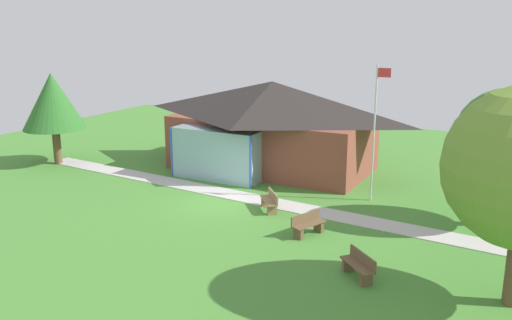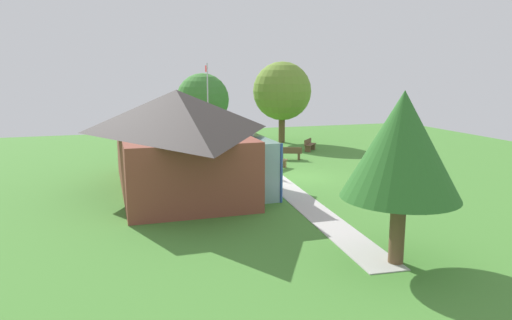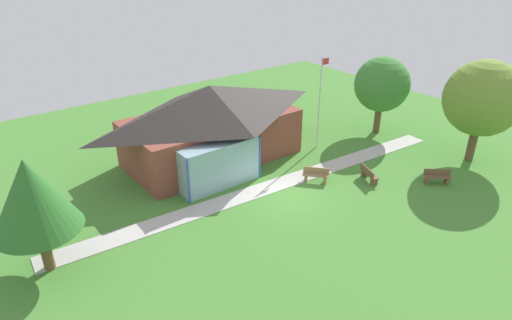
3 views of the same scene
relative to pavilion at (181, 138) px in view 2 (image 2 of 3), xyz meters
The scene contains 10 objects.
ground_plane 6.83m from the pavilion, 83.32° to the right, with size 44.00×44.00×0.00m, color #478433.
pavilion is the anchor object (origin of this frame).
footpath 5.70m from the pavilion, 81.70° to the right, with size 25.21×1.30×0.03m, color #BCB7B2.
flagpole 7.21m from the pavilion, 22.49° to the right, with size 0.64×0.08×6.18m.
bench_lawn_far_right 13.74m from the pavilion, 51.17° to the right, with size 1.42×1.32×0.84m.
bench_rear_near_path 7.22m from the pavilion, 63.07° to the right, with size 1.31×1.43×0.84m.
bench_mid_right 9.99m from the pavilion, 54.58° to the right, with size 0.97×1.56×0.84m.
tree_east_hedge 12.51m from the pavilion, 16.24° to the right, with size 3.87×3.87×5.54m.
tree_far_east 16.51m from the pavilion, 37.90° to the right, with size 4.63×4.63×6.43m.
tree_west_hedge 12.24m from the pavilion, 157.41° to the right, with size 3.50×3.50×5.20m.
Camera 2 is at (-23.80, 9.80, 5.75)m, focal length 33.72 mm.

